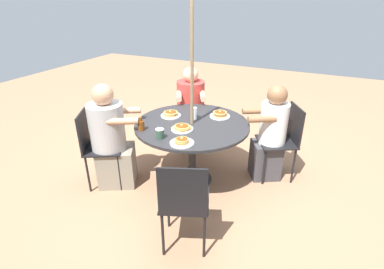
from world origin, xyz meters
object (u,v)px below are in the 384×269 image
at_px(pancake_plate_c, 182,128).
at_px(coffee_cup, 160,134).
at_px(patio_chair_west, 184,200).
at_px(syrup_bottle, 141,125).
at_px(diner_east, 191,112).
at_px(pancake_plate_a, 182,142).
at_px(drinking_glass_a, 194,113).
at_px(diner_north, 270,136).
at_px(pancake_plate_d, 171,114).
at_px(patio_chair_north, 284,137).
at_px(patio_chair_east, 191,107).
at_px(patio_table, 192,131).
at_px(diner_south, 111,141).
at_px(patio_chair_south, 96,143).
at_px(pancake_plate_b, 220,115).

height_order(pancake_plate_c, coffee_cup, coffee_cup).
bearing_deg(pancake_plate_c, patio_chair_west, 117.50).
distance_m(patio_chair_west, syrup_bottle, 1.04).
distance_m(diner_east, coffee_cup, 1.32).
height_order(syrup_bottle, coffee_cup, syrup_bottle).
xyz_separation_m(pancake_plate_a, drinking_glass_a, (0.15, -0.61, 0.05)).
distance_m(diner_north, pancake_plate_d, 1.17).
xyz_separation_m(patio_chair_west, pancake_plate_c, (0.42, -0.80, 0.23)).
bearing_deg(patio_chair_north, patio_chair_east, 43.18).
distance_m(syrup_bottle, coffee_cup, 0.29).
relative_size(diner_east, pancake_plate_d, 4.90).
xyz_separation_m(patio_table, diner_south, (0.79, 0.43, -0.10)).
bearing_deg(patio_chair_west, diner_east, 92.12).
distance_m(patio_table, diner_east, 0.90).
distance_m(diner_north, syrup_bottle, 1.47).
relative_size(patio_chair_south, patio_chair_west, 1.00).
xyz_separation_m(patio_table, drinking_glass_a, (0.04, -0.13, 0.16)).
xyz_separation_m(patio_chair_west, pancake_plate_b, (0.18, -1.30, 0.24)).
bearing_deg(coffee_cup, diner_east, -78.26).
xyz_separation_m(patio_chair_north, pancake_plate_b, (0.71, 0.22, 0.24)).
xyz_separation_m(patio_chair_north, patio_chair_south, (1.86, 1.04, 0.00)).
height_order(patio_chair_north, patio_chair_east, same).
relative_size(diner_north, patio_chair_south, 1.28).
xyz_separation_m(patio_table, coffee_cup, (0.13, 0.46, 0.14)).
xyz_separation_m(pancake_plate_d, coffee_cup, (-0.18, 0.55, 0.03)).
height_order(pancake_plate_d, drinking_glass_a, drinking_glass_a).
bearing_deg(pancake_plate_b, pancake_plate_d, 23.22).
relative_size(patio_chair_west, pancake_plate_d, 3.83).
relative_size(pancake_plate_a, coffee_cup, 2.29).
relative_size(diner_north, patio_chair_west, 1.28).
xyz_separation_m(syrup_bottle, coffee_cup, (-0.28, 0.08, -0.01)).
bearing_deg(diner_north, patio_chair_east, 38.03).
relative_size(diner_north, drinking_glass_a, 8.57).
height_order(diner_south, coffee_cup, diner_south).
xyz_separation_m(pancake_plate_b, pancake_plate_c, (0.24, 0.50, -0.01)).
bearing_deg(patio_chair_south, patio_chair_west, 41.40).
xyz_separation_m(patio_chair_north, diner_south, (1.71, 0.96, 0.02)).
bearing_deg(pancake_plate_b, diner_east, -39.07).
distance_m(patio_chair_west, pancake_plate_d, 1.31).
distance_m(diner_north, patio_chair_west, 1.49).
bearing_deg(diner_south, patio_chair_south, -90.00).
distance_m(syrup_bottle, drinking_glass_a, 0.63).
bearing_deg(patio_chair_east, diner_south, 50.99).
bearing_deg(diner_east, diner_south, 46.22).
relative_size(patio_chair_east, pancake_plate_a, 3.83).
bearing_deg(diner_north, pancake_plate_d, 78.48).
relative_size(patio_table, patio_chair_south, 1.42).
bearing_deg(diner_north, diner_south, 89.45).
height_order(diner_south, drinking_glass_a, diner_south).
xyz_separation_m(patio_table, pancake_plate_c, (0.02, 0.19, 0.11)).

